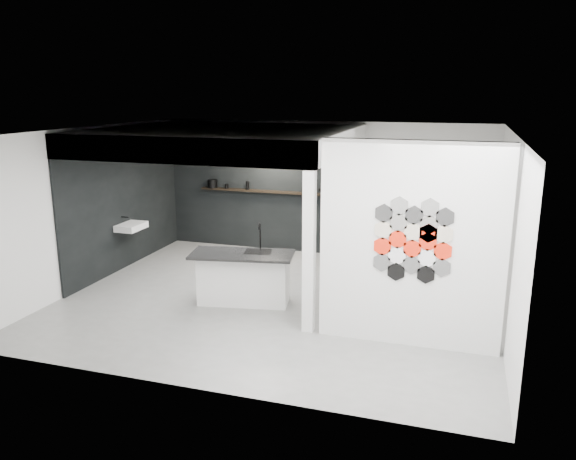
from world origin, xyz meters
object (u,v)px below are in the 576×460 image
at_px(glass_bowl, 327,191).
at_px(bottle_dark, 248,185).
at_px(kitchen_island, 243,277).
at_px(glass_vase, 327,191).
at_px(utensil_cup, 226,186).
at_px(kettle, 324,190).
at_px(partition_panel, 411,246).
at_px(wall_basin, 131,227).
at_px(stockpot, 213,184).

distance_m(glass_bowl, bottle_dark, 1.77).
height_order(kitchen_island, glass_vase, glass_vase).
relative_size(kitchen_island, utensil_cup, 17.89).
height_order(kitchen_island, utensil_cup, utensil_cup).
relative_size(glass_bowl, utensil_cup, 1.43).
relative_size(kettle, glass_bowl, 1.42).
distance_m(partition_panel, glass_bowl, 4.39).
relative_size(partition_panel, glass_vase, 20.07).
bearing_deg(partition_panel, wall_basin, 161.77).
distance_m(kettle, glass_vase, 0.08).
distance_m(wall_basin, kitchen_island, 2.97).
bearing_deg(partition_panel, bottle_dark, 134.88).
height_order(kettle, glass_bowl, kettle).
bearing_deg(glass_vase, kettle, 180.00).
relative_size(stockpot, glass_bowl, 1.53).
xyz_separation_m(partition_panel, utensil_cup, (-4.35, 3.87, -0.03)).
xyz_separation_m(kettle, glass_vase, (0.08, 0.00, -0.01)).
bearing_deg(utensil_cup, glass_vase, 0.00).
relative_size(kitchen_island, glass_vase, 12.53).
distance_m(kettle, bottle_dark, 1.70).
bearing_deg(partition_panel, kitchen_island, 164.69).
distance_m(glass_vase, utensil_cup, 2.27).
relative_size(partition_panel, kitchen_island, 1.60).
xyz_separation_m(stockpot, glass_bowl, (2.61, 0.00, -0.04)).
distance_m(stockpot, glass_vase, 2.61).
height_order(wall_basin, stockpot, stockpot).
bearing_deg(glass_vase, utensil_cup, 180.00).
bearing_deg(kettle, wall_basin, -145.27).
height_order(glass_vase, bottle_dark, bottle_dark).
relative_size(wall_basin, glass_bowl, 4.29).
height_order(glass_vase, utensil_cup, glass_vase).
xyz_separation_m(wall_basin, utensil_cup, (1.12, 2.07, 0.52)).
height_order(partition_panel, glass_vase, partition_panel).
bearing_deg(partition_panel, glass_bowl, 118.23).
bearing_deg(bottle_dark, glass_bowl, 0.00).
xyz_separation_m(glass_bowl, glass_vase, (0.00, 0.00, 0.02)).
distance_m(stockpot, kettle, 2.53).
height_order(kettle, glass_vase, kettle).
xyz_separation_m(wall_basin, bottle_dark, (1.62, 2.07, 0.56)).
distance_m(wall_basin, stockpot, 2.28).
xyz_separation_m(glass_bowl, utensil_cup, (-2.27, 0.00, -0.00)).
distance_m(kitchen_island, glass_bowl, 3.32).
xyz_separation_m(stockpot, utensil_cup, (0.33, 0.00, -0.04)).
bearing_deg(wall_basin, bottle_dark, 51.96).
bearing_deg(kettle, utensil_cup, -177.22).
distance_m(kettle, glass_bowl, 0.09).
bearing_deg(kettle, glass_vase, 2.78).
bearing_deg(wall_basin, partition_panel, -18.23).
bearing_deg(glass_bowl, partition_panel, -61.77).
bearing_deg(kitchen_island, glass_vase, 68.30).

